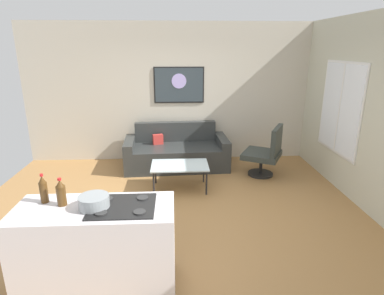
% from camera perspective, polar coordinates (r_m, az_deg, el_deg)
% --- Properties ---
extents(ground, '(6.40, 6.40, 0.04)m').
position_cam_1_polar(ground, '(4.83, -0.90, -11.43)').
color(ground, '#A17341').
extents(back_wall, '(6.40, 0.05, 2.80)m').
position_cam_1_polar(back_wall, '(6.72, -1.77, 9.60)').
color(back_wall, beige).
rests_on(back_wall, ground).
extents(right_wall, '(0.05, 6.40, 2.80)m').
position_cam_1_polar(right_wall, '(5.39, 28.15, 5.64)').
color(right_wall, beige).
rests_on(right_wall, ground).
extents(couch, '(2.06, 1.02, 0.84)m').
position_cam_1_polar(couch, '(6.44, -2.77, -0.98)').
color(couch, '#2F3131').
rests_on(couch, ground).
extents(coffee_table, '(0.95, 0.61, 0.43)m').
position_cam_1_polar(coffee_table, '(5.37, -2.18, -3.43)').
color(coffee_table, silver).
rests_on(coffee_table, ground).
extents(armchair, '(0.88, 0.89, 0.95)m').
position_cam_1_polar(armchair, '(6.07, 13.07, -0.86)').
color(armchair, black).
rests_on(armchair, ground).
extents(kitchen_counter, '(1.48, 0.63, 0.92)m').
position_cam_1_polar(kitchen_counter, '(3.37, -16.35, -16.86)').
color(kitchen_counter, silver).
rests_on(kitchen_counter, ground).
extents(soda_bottle, '(0.07, 0.07, 0.29)m').
position_cam_1_polar(soda_bottle, '(3.36, -24.88, -6.79)').
color(soda_bottle, '#523517').
rests_on(soda_bottle, kitchen_counter).
extents(soda_bottle_2, '(0.09, 0.09, 0.27)m').
position_cam_1_polar(soda_bottle_2, '(3.24, -22.23, -7.50)').
color(soda_bottle_2, '#523517').
rests_on(soda_bottle_2, kitchen_counter).
extents(mixing_bowl, '(0.28, 0.28, 0.12)m').
position_cam_1_polar(mixing_bowl, '(3.11, -17.01, -9.27)').
color(mixing_bowl, '#8F979A').
rests_on(mixing_bowl, kitchen_counter).
extents(wall_painting, '(1.02, 0.03, 0.73)m').
position_cam_1_polar(wall_painting, '(6.65, -2.32, 11.04)').
color(wall_painting, black).
extents(window, '(0.03, 1.29, 1.52)m').
position_cam_1_polar(window, '(5.90, 24.82, 6.32)').
color(window, silver).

